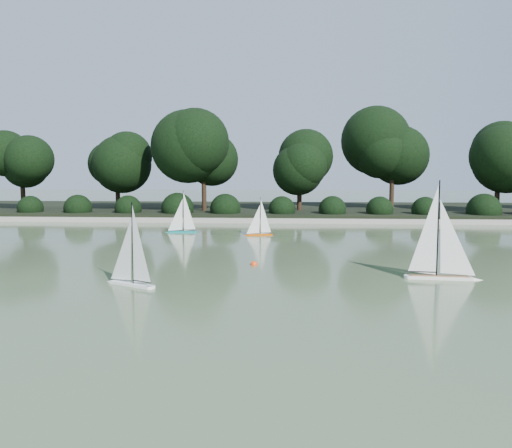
% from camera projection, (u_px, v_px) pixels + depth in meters
% --- Properties ---
extents(ground, '(80.00, 80.00, 0.00)m').
position_uv_depth(ground, '(263.00, 270.00, 9.99)').
color(ground, '#354328').
rests_on(ground, ground).
extents(pond_coping, '(40.00, 0.35, 0.18)m').
position_uv_depth(pond_coping, '(274.00, 221.00, 18.91)').
color(pond_coping, gray).
rests_on(pond_coping, ground).
extents(far_bank, '(40.00, 8.00, 0.30)m').
position_uv_depth(far_bank, '(277.00, 211.00, 22.87)').
color(far_bank, black).
rests_on(far_bank, ground).
extents(tree_line, '(26.31, 3.93, 4.39)m').
position_uv_depth(tree_line, '(305.00, 155.00, 20.97)').
color(tree_line, black).
rests_on(tree_line, ground).
extents(shrub_hedge, '(29.10, 1.10, 1.10)m').
position_uv_depth(shrub_hedge, '(275.00, 209.00, 19.76)').
color(shrub_hedge, black).
rests_on(shrub_hedge, ground).
extents(sailboat_white_a, '(1.07, 0.67, 1.56)m').
position_uv_depth(sailboat_white_a, '(128.00, 271.00, 8.70)').
color(sailboat_white_a, white).
rests_on(sailboat_white_a, ground).
extents(sailboat_white_b, '(1.42, 0.34, 1.94)m').
position_uv_depth(sailboat_white_b, '(446.00, 263.00, 9.15)').
color(sailboat_white_b, white).
rests_on(sailboat_white_b, ground).
extents(sailboat_orange, '(0.91, 0.31, 1.24)m').
position_uv_depth(sailboat_orange, '(257.00, 229.00, 15.33)').
color(sailboat_orange, '#DA5100').
rests_on(sailboat_orange, ground).
extents(sailboat_teal, '(1.06, 0.26, 1.44)m').
position_uv_depth(sailboat_teal, '(180.00, 225.00, 16.03)').
color(sailboat_teal, '#0C8287').
rests_on(sailboat_teal, ground).
extents(race_buoy, '(0.16, 0.16, 0.16)m').
position_uv_depth(race_buoy, '(254.00, 265.00, 10.58)').
color(race_buoy, '#FF400D').
rests_on(race_buoy, ground).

